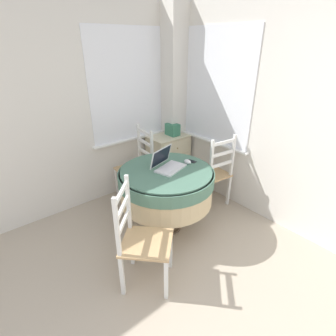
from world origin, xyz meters
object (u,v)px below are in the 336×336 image
at_px(cell_phone, 191,161).
at_px(dining_chair_camera_near, 141,240).
at_px(corner_cabinet, 168,159).
at_px(dining_chair_near_right_window, 213,173).
at_px(round_dining_table, 166,184).
at_px(storage_box, 173,129).
at_px(computer_mouse, 188,162).
at_px(dining_chair_near_back_window, 137,167).
at_px(laptop, 167,164).

xyz_separation_m(cell_phone, dining_chair_camera_near, (-1.03, -0.45, -0.30)).
distance_m(cell_phone, corner_cabinet, 1.04).
relative_size(dining_chair_near_right_window, corner_cabinet, 1.31).
bearing_deg(round_dining_table, cell_phone, -2.39).
distance_m(dining_chair_near_right_window, corner_cabinet, 0.87).
height_order(corner_cabinet, storage_box, storage_box).
height_order(dining_chair_camera_near, storage_box, dining_chair_camera_near).
xyz_separation_m(computer_mouse, storage_box, (0.52, 0.87, 0.06)).
relative_size(computer_mouse, cell_phone, 0.79).
bearing_deg(computer_mouse, dining_chair_near_right_window, 3.37).
bearing_deg(corner_cabinet, dining_chair_camera_near, -136.67).
distance_m(dining_chair_near_right_window, dining_chair_camera_near, 1.53).
xyz_separation_m(round_dining_table, storage_box, (0.81, 0.85, 0.26)).
bearing_deg(cell_phone, computer_mouse, -169.82).
xyz_separation_m(round_dining_table, dining_chair_near_back_window, (0.13, 0.79, -0.12)).
bearing_deg(storage_box, corner_cabinet, 156.58).
bearing_deg(computer_mouse, dining_chair_camera_near, -155.48).
bearing_deg(round_dining_table, dining_chair_camera_near, -144.98).
distance_m(dining_chair_camera_near, corner_cabinet, 1.95).
xyz_separation_m(dining_chair_near_right_window, dining_chair_camera_near, (-1.45, -0.46, 0.00)).
bearing_deg(laptop, storage_box, 46.62).
xyz_separation_m(dining_chair_near_back_window, dining_chair_camera_near, (-0.79, -1.25, 0.00)).
distance_m(dining_chair_near_back_window, corner_cabinet, 0.64).
xyz_separation_m(laptop, dining_chair_near_right_window, (0.75, -0.03, -0.34)).
xyz_separation_m(round_dining_table, cell_phone, (0.37, -0.02, 0.18)).
bearing_deg(storage_box, computer_mouse, -120.75).
distance_m(dining_chair_near_back_window, dining_chair_camera_near, 1.48).
xyz_separation_m(computer_mouse, cell_phone, (0.08, 0.01, -0.02)).
xyz_separation_m(laptop, storage_box, (0.77, 0.81, 0.04)).
xyz_separation_m(dining_chair_near_right_window, corner_cabinet, (-0.04, 0.87, -0.08)).
bearing_deg(storage_box, round_dining_table, -133.81).
xyz_separation_m(round_dining_table, corner_cabinet, (0.75, 0.87, -0.21)).
bearing_deg(laptop, dining_chair_near_right_window, -2.38).
height_order(round_dining_table, dining_chair_camera_near, dining_chair_camera_near).
xyz_separation_m(dining_chair_near_back_window, corner_cabinet, (0.63, 0.08, -0.08)).
bearing_deg(computer_mouse, cell_phone, 10.18).
distance_m(laptop, storage_box, 1.12).
height_order(round_dining_table, corner_cabinet, corner_cabinet).
bearing_deg(computer_mouse, storage_box, 59.25).
height_order(laptop, storage_box, laptop).
relative_size(cell_phone, dining_chair_near_back_window, 0.12).
height_order(cell_phone, dining_chair_near_right_window, dining_chair_near_right_window).
bearing_deg(laptop, computer_mouse, -13.72).
relative_size(dining_chair_near_back_window, corner_cabinet, 1.31).
bearing_deg(dining_chair_near_right_window, computer_mouse, -176.63).
xyz_separation_m(laptop, dining_chair_camera_near, (-0.70, -0.49, -0.34)).
distance_m(round_dining_table, cell_phone, 0.41).
relative_size(dining_chair_camera_near, corner_cabinet, 1.31).
bearing_deg(cell_phone, corner_cabinet, 66.40).
height_order(computer_mouse, dining_chair_near_back_window, dining_chair_near_back_window).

